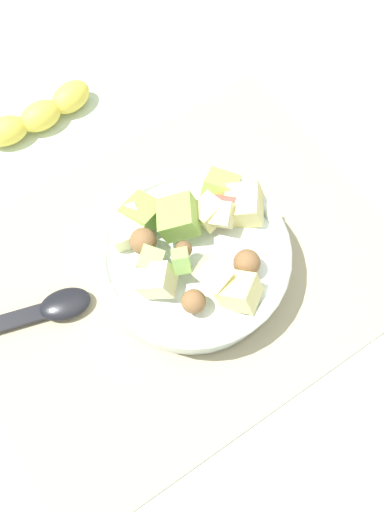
% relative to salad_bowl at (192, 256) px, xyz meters
% --- Properties ---
extents(ground_plane, '(2.40, 2.40, 0.00)m').
position_rel_salad_bowl_xyz_m(ground_plane, '(-0.01, 0.01, -0.04)').
color(ground_plane, silver).
extents(placemat, '(0.48, 0.37, 0.01)m').
position_rel_salad_bowl_xyz_m(placemat, '(-0.01, 0.01, -0.04)').
color(placemat, tan).
rests_on(placemat, ground_plane).
extents(salad_bowl, '(0.21, 0.21, 0.10)m').
position_rel_salad_bowl_xyz_m(salad_bowl, '(0.00, 0.00, 0.00)').
color(salad_bowl, white).
rests_on(salad_bowl, placemat).
extents(serving_spoon, '(0.24, 0.09, 0.01)m').
position_rel_salad_bowl_xyz_m(serving_spoon, '(-0.19, 0.05, -0.03)').
color(serving_spoon, black).
rests_on(serving_spoon, placemat).
extents(banana_whole, '(0.15, 0.05, 0.04)m').
position_rel_salad_bowl_xyz_m(banana_whole, '(-0.05, 0.28, -0.02)').
color(banana_whole, yellow).
rests_on(banana_whole, ground_plane).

